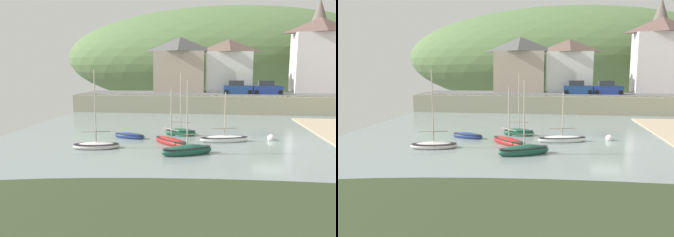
# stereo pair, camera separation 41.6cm
# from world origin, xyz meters

# --- Properties ---
(ground) EXTENTS (48.00, 41.00, 0.61)m
(ground) POSITION_xyz_m (1.40, -9.56, 0.16)
(ground) COLOR gray
(quay_seawall) EXTENTS (48.00, 9.40, 2.40)m
(quay_seawall) POSITION_xyz_m (0.00, 17.50, 1.36)
(quay_seawall) COLOR gray
(quay_seawall) RESTS_ON ground
(hillside_backdrop) EXTENTS (80.00, 44.00, 23.91)m
(hillside_backdrop) POSITION_xyz_m (-0.26, 55.20, 8.37)
(hillside_backdrop) COLOR #567544
(hillside_backdrop) RESTS_ON ground
(waterfront_building_left) EXTENTS (8.07, 6.29, 8.61)m
(waterfront_building_left) POSITION_xyz_m (-9.74, 25.20, 6.78)
(waterfront_building_left) COLOR #AFA08B
(waterfront_building_left) RESTS_ON ground
(waterfront_building_centre) EXTENTS (7.30, 4.86, 8.15)m
(waterfront_building_centre) POSITION_xyz_m (-2.04, 25.20, 6.56)
(waterfront_building_centre) COLOR silver
(waterfront_building_centre) RESTS_ON ground
(waterfront_building_right) EXTENTS (7.93, 4.69, 11.33)m
(waterfront_building_right) POSITION_xyz_m (11.54, 25.20, 8.16)
(waterfront_building_right) COLOR silver
(waterfront_building_right) RESTS_ON ground
(church_with_spire) EXTENTS (3.00, 3.00, 14.77)m
(church_with_spire) POSITION_xyz_m (12.43, 29.20, 10.00)
(church_with_spire) COLOR #9B8D6D
(church_with_spire) RESTS_ON ground
(sailboat_tall_mast) EXTENTS (3.85, 2.09, 6.26)m
(sailboat_tall_mast) POSITION_xyz_m (-13.81, -4.12, 0.24)
(sailboat_tall_mast) COLOR silver
(sailboat_tall_mast) RESTS_ON ground
(dinghy_open_wooden) EXTENTS (3.12, 1.70, 0.63)m
(dinghy_open_wooden) POSITION_xyz_m (-12.11, -0.13, 0.20)
(dinghy_open_wooden) COLOR navy
(dinghy_open_wooden) RESTS_ON ground
(sailboat_white_hull) EXTENTS (3.61, 3.53, 4.82)m
(sailboat_white_hull) POSITION_xyz_m (-8.14, -2.18, 0.26)
(sailboat_white_hull) COLOR #A6231F
(sailboat_white_hull) RESTS_ON ground
(fishing_boat_green) EXTENTS (2.95, 1.27, 5.93)m
(fishing_boat_green) POSITION_xyz_m (-7.68, 1.59, 0.31)
(fishing_boat_green) COLOR #1B5639
(fishing_boat_green) RESTS_ON ground
(sailboat_blue_trim) EXTENTS (4.35, 2.01, 4.38)m
(sailboat_blue_trim) POSITION_xyz_m (-3.76, -0.61, 0.24)
(sailboat_blue_trim) COLOR white
(sailboat_blue_trim) RESTS_ON ground
(rowboat_small_beached) EXTENTS (4.00, 2.67, 5.57)m
(rowboat_small_beached) POSITION_xyz_m (-6.66, -5.13, 0.31)
(rowboat_small_beached) COLOR #1C4F3C
(rowboat_small_beached) RESTS_ON ground
(parked_car_near_slipway) EXTENTS (4.11, 1.82, 1.95)m
(parked_car_near_slipway) POSITION_xyz_m (-0.96, 20.70, 3.20)
(parked_car_near_slipway) COLOR navy
(parked_car_near_slipway) RESTS_ON ground
(parked_car_by_wall) EXTENTS (4.11, 1.82, 1.95)m
(parked_car_by_wall) POSITION_xyz_m (3.25, 20.70, 3.20)
(parked_car_by_wall) COLOR navy
(parked_car_by_wall) RESTS_ON ground
(mooring_buoy) EXTENTS (0.61, 0.61, 0.61)m
(mooring_buoy) POSITION_xyz_m (0.29, 0.57, 0.18)
(mooring_buoy) COLOR silver
(mooring_buoy) RESTS_ON ground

